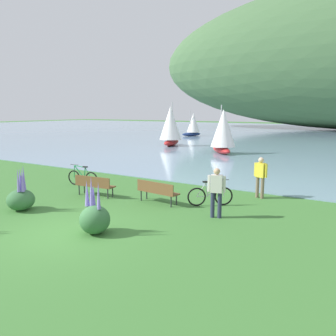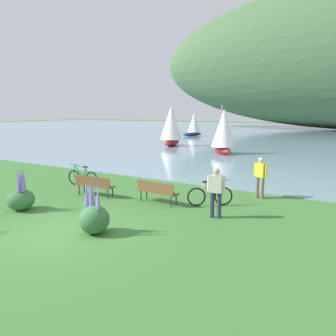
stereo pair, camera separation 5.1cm
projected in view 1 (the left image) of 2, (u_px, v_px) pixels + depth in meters
The scene contains 13 objects.
ground_plane at pixel (65, 232), 10.21m from camera, with size 200.00×200.00×0.00m, color #3D7533.
bay_water at pixel (319, 135), 50.28m from camera, with size 180.00×80.00×0.04m, color #7A99B2.
park_bench_near_camera at pixel (94, 184), 14.41m from camera, with size 1.83×0.63×0.88m.
park_bench_further_along at pixel (157, 190), 13.30m from camera, with size 1.84×0.67×0.88m.
bicycle_leaning_near_bench at pixel (210, 196), 12.99m from camera, with size 1.43×1.14×1.01m.
bicycle_beside_path at pixel (83, 178), 16.46m from camera, with size 1.76×0.27×1.01m.
person_at_shoreline at pixel (260, 175), 14.05m from camera, with size 0.59×0.32×1.71m.
person_on_the_grass at pixel (216, 190), 11.44m from camera, with size 0.59×0.32×1.71m.
echium_bush_closest_to_camera at pixel (95, 218), 10.03m from camera, with size 0.90×0.90×1.71m.
echium_bush_beside_closest at pixel (21, 198), 12.39m from camera, with size 0.98×0.98×1.67m.
sailboat_nearest_to_shore at pixel (223, 131), 28.16m from camera, with size 3.16×3.27×4.03m.
sailboat_mid_bay at pixel (171, 125), 34.49m from camera, with size 2.69×3.88×4.39m.
sailboat_toward_hillside at pixel (193, 124), 47.97m from camera, with size 2.48×3.02×3.52m.
Camera 1 is at (7.80, -6.61, 3.61)m, focal length 36.39 mm.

